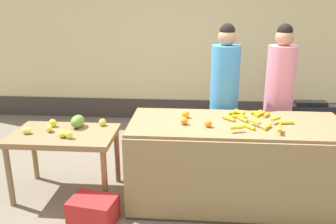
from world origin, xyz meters
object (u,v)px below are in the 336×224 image
produce_crate (93,210)px  produce_sack (146,150)px  vendor_woman_blue_shirt (224,101)px  parked_motorcycle (315,121)px  vendor_woman_pink_shirt (278,100)px

produce_crate → produce_sack: size_ratio=0.78×
vendor_woman_blue_shirt → parked_motorcycle: size_ratio=1.16×
vendor_woman_pink_shirt → produce_crate: (-1.98, -1.30, -0.80)m
vendor_woman_blue_shirt → parked_motorcycle: 1.75m
vendor_woman_pink_shirt → parked_motorcycle: 1.23m
produce_crate → produce_sack: 1.22m
vendor_woman_pink_shirt → produce_crate: 2.50m
vendor_woman_blue_shirt → produce_crate: (-1.32, -1.23, -0.80)m
parked_motorcycle → produce_crate: 3.47m
vendor_woman_pink_shirt → parked_motorcycle: vendor_woman_pink_shirt is taller
vendor_woman_blue_shirt → produce_sack: vendor_woman_blue_shirt is taller
parked_motorcycle → produce_crate: size_ratio=3.64×
vendor_woman_pink_shirt → produce_sack: size_ratio=3.28×
produce_crate → produce_sack: bearing=72.5°
parked_motorcycle → produce_sack: bearing=-158.1°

